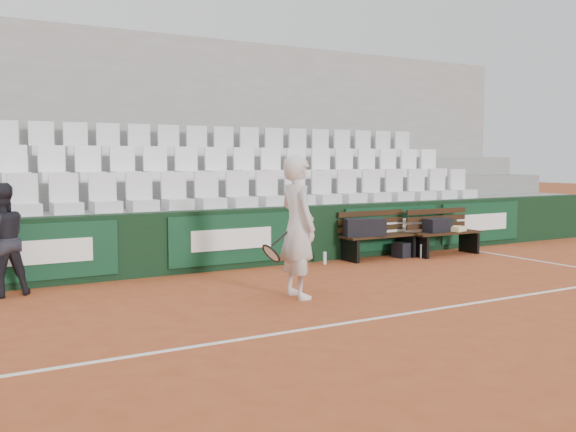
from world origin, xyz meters
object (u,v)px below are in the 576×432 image
object	(u,v)px
bench_right	(445,243)
tennis_player	(298,227)
sports_bag_ground	(405,249)
ball_kid	(0,240)
sports_bag_left	(365,227)
sports_bag_right	(437,225)
water_bottle_far	(422,251)
water_bottle_near	(325,258)
bench_left	(379,247)

from	to	relation	value
bench_right	tennis_player	bearing A→B (deg)	-157.13
sports_bag_ground	ball_kid	xyz separation A→B (m)	(-7.00, -0.00, 0.62)
bench_right	sports_bag_left	distance (m)	1.83
sports_bag_right	tennis_player	xyz separation A→B (m)	(-4.28, -1.91, 0.36)
water_bottle_far	ball_kid	bearing A→B (deg)	177.84
water_bottle_near	water_bottle_far	world-z (taller)	water_bottle_far
sports_bag_right	sports_bag_ground	xyz separation A→B (m)	(-0.68, 0.14, -0.44)
sports_bag_ground	water_bottle_far	world-z (taller)	sports_bag_ground
water_bottle_near	bench_right	bearing A→B (deg)	-4.78
water_bottle_near	ball_kid	size ratio (longest dim) A/B	0.15
sports_bag_right	water_bottle_far	xyz separation A→B (m)	(-0.50, -0.13, -0.45)
sports_bag_right	sports_bag_ground	bearing A→B (deg)	168.02
sports_bag_ground	water_bottle_far	bearing A→B (deg)	-56.31
bench_right	sports_bag_right	size ratio (longest dim) A/B	2.67
sports_bag_ground	water_bottle_far	xyz separation A→B (m)	(0.18, -0.27, -0.01)
bench_right	ball_kid	xyz separation A→B (m)	(-7.84, 0.18, 0.54)
bench_right	water_bottle_near	bearing A→B (deg)	175.22
sports_bag_left	water_bottle_far	xyz separation A→B (m)	(1.12, -0.29, -0.47)
sports_bag_right	sports_bag_ground	world-z (taller)	sports_bag_right
water_bottle_near	tennis_player	distance (m)	2.89
water_bottle_far	tennis_player	distance (m)	4.26
sports_bag_ground	water_bottle_near	bearing A→B (deg)	178.92
sports_bag_left	sports_bag_ground	bearing A→B (deg)	-0.90
sports_bag_ground	water_bottle_near	distance (m)	1.79
bench_right	sports_bag_right	xyz separation A→B (m)	(-0.16, 0.04, 0.36)
water_bottle_near	bench_left	bearing A→B (deg)	0.76
bench_right	sports_bag_ground	bearing A→B (deg)	167.46
sports_bag_left	sports_bag_ground	distance (m)	1.05
sports_bag_ground	tennis_player	xyz separation A→B (m)	(-3.60, -2.06, 0.80)
bench_left	ball_kid	world-z (taller)	ball_kid
bench_right	sports_bag_left	size ratio (longest dim) A/B	2.04
sports_bag_ground	ball_kid	distance (m)	7.03
bench_right	sports_bag_right	distance (m)	0.39
sports_bag_left	water_bottle_near	xyz separation A→B (m)	(-0.85, 0.02, -0.50)
sports_bag_right	sports_bag_left	bearing A→B (deg)	174.40
bench_left	sports_bag_left	distance (m)	0.52
water_bottle_near	water_bottle_far	xyz separation A→B (m)	(1.97, -0.31, 0.02)
sports_bag_left	sports_bag_ground	world-z (taller)	sports_bag_left
sports_bag_left	water_bottle_far	distance (m)	1.25
bench_right	bench_left	bearing A→B (deg)	170.56
water_bottle_far	ball_kid	size ratio (longest dim) A/B	0.17
sports_bag_ground	water_bottle_far	size ratio (longest dim) A/B	1.74
bench_left	sports_bag_right	size ratio (longest dim) A/B	2.67
sports_bag_left	water_bottle_near	bearing A→B (deg)	178.72
water_bottle_near	water_bottle_far	distance (m)	2.00
sports_bag_ground	ball_kid	bearing A→B (deg)	-179.97
sports_bag_right	water_bottle_far	size ratio (longest dim) A/B	2.12
bench_right	sports_bag_ground	world-z (taller)	bench_right
bench_left	water_bottle_near	bearing A→B (deg)	-179.24
sports_bag_right	water_bottle_near	size ratio (longest dim) A/B	2.53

